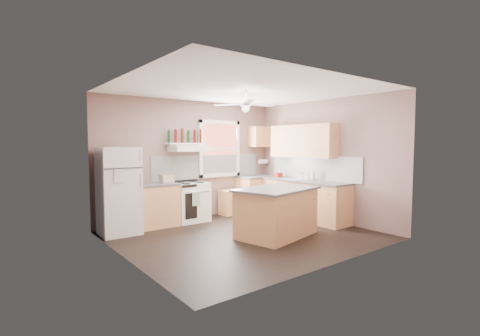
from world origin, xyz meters
TOP-DOWN VIEW (x-y plane):
  - floor at (0.00, 0.00)m, footprint 4.50×4.50m
  - ceiling at (0.00, 0.00)m, footprint 4.50×4.50m
  - wall_back at (0.00, 2.02)m, footprint 4.50×0.05m
  - wall_right at (2.27, 0.00)m, footprint 0.05×4.00m
  - wall_left at (-2.27, 0.00)m, footprint 0.05×4.00m
  - backsplash_back at (0.45, 1.99)m, footprint 2.90×0.03m
  - backsplash_right at (2.23, 0.30)m, footprint 0.03×2.60m
  - window_view at (0.75, 1.98)m, footprint 1.00×0.02m
  - window_frame at (0.75, 1.96)m, footprint 1.16×0.07m
  - refrigerator at (-1.84, 1.56)m, footprint 0.72×0.70m
  - base_cabinet_left at (-1.06, 1.70)m, footprint 0.90×0.60m
  - counter_left at (-1.06, 1.70)m, footprint 0.92×0.62m
  - toaster at (-0.82, 1.62)m, footprint 0.30×0.20m
  - stove at (-0.23, 1.70)m, footprint 0.75×0.66m
  - range_hood at (-0.23, 1.75)m, footprint 0.78×0.50m
  - bottle_shelf at (-0.23, 1.87)m, footprint 0.90×0.26m
  - cart at (0.95, 1.75)m, footprint 0.56×0.38m
  - base_cabinet_corner at (1.75, 1.70)m, footprint 1.00×0.60m
  - base_cabinet_right at (1.95, 0.30)m, footprint 0.60×2.20m
  - counter_corner at (1.75, 1.70)m, footprint 1.02×0.62m
  - counter_right at (1.94, 0.30)m, footprint 0.62×2.22m
  - sink at (1.94, 0.50)m, footprint 0.55×0.45m
  - faucet at (2.10, 0.50)m, footprint 0.03×0.03m
  - upper_cabinet_right at (2.08, 0.50)m, footprint 0.33×1.80m
  - upper_cabinet_corner at (1.95, 1.83)m, footprint 0.60×0.33m
  - paper_towel at (2.07, 1.86)m, footprint 0.26×0.12m
  - island at (0.45, -0.37)m, footprint 1.63×1.22m
  - island_top at (0.45, -0.37)m, footprint 1.73×1.33m
  - ceiling_fan_hub at (0.00, 0.00)m, footprint 0.20×0.20m
  - soap_bottle at (2.08, 0.16)m, footprint 0.14×0.14m
  - red_caddy at (2.00, 1.20)m, footprint 0.19×0.13m
  - wine_bottles at (-0.22, 1.87)m, footprint 0.86×0.06m

SIDE VIEW (x-z plane):
  - floor at x=0.00m, z-range 0.00..0.00m
  - cart at x=0.95m, z-range 0.00..0.55m
  - base_cabinet_left at x=-1.06m, z-range 0.00..0.86m
  - stove at x=-0.23m, z-range 0.00..0.86m
  - base_cabinet_corner at x=1.75m, z-range 0.00..0.86m
  - base_cabinet_right at x=1.95m, z-range 0.00..0.86m
  - island at x=0.45m, z-range 0.00..0.86m
  - refrigerator at x=-1.84m, z-range 0.00..1.66m
  - counter_left at x=-1.06m, z-range 0.86..0.90m
  - counter_corner at x=1.75m, z-range 0.86..0.90m
  - counter_right at x=1.94m, z-range 0.86..0.90m
  - island_top at x=0.45m, z-range 0.86..0.90m
  - sink at x=1.94m, z-range 0.88..0.91m
  - red_caddy at x=2.00m, z-range 0.90..1.00m
  - faucet at x=2.10m, z-range 0.90..1.04m
  - toaster at x=-0.82m, z-range 0.90..1.08m
  - soap_bottle at x=2.08m, z-range 0.90..1.16m
  - backsplash_back at x=0.45m, z-range 0.90..1.45m
  - backsplash_right at x=2.23m, z-range 0.90..1.45m
  - paper_towel at x=2.07m, z-range 1.19..1.31m
  - wall_back at x=0.00m, z-range 0.00..2.70m
  - wall_right at x=2.27m, z-range 0.00..2.70m
  - wall_left at x=-2.27m, z-range 0.00..2.70m
  - window_view at x=0.75m, z-range 1.00..2.20m
  - window_frame at x=0.75m, z-range 0.92..2.28m
  - range_hood at x=-0.23m, z-range 1.55..1.69m
  - bottle_shelf at x=-0.23m, z-range 1.71..1.73m
  - upper_cabinet_right at x=2.08m, z-range 1.40..2.16m
  - wine_bottles at x=-0.22m, z-range 1.73..2.04m
  - upper_cabinet_corner at x=1.95m, z-range 1.64..2.16m
  - ceiling_fan_hub at x=0.00m, z-range 2.41..2.49m
  - ceiling at x=0.00m, z-range 2.70..2.70m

